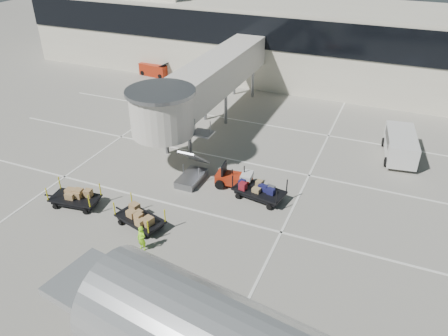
{
  "coord_description": "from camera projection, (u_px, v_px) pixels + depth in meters",
  "views": [
    {
      "loc": [
        10.79,
        -17.93,
        16.26
      ],
      "look_at": [
        1.3,
        4.45,
        2.0
      ],
      "focal_mm": 35.0,
      "sensor_mm": 36.0,
      "label": 1
    }
  ],
  "objects": [
    {
      "name": "belt_loader",
      "position": [
        155.0,
        70.0,
        50.08
      ],
      "size": [
        3.78,
        1.81,
        1.76
      ],
      "rotation": [
        0.0,
        0.0,
        -0.11
      ],
      "color": "#9B230E",
      "rests_on": "ground"
    },
    {
      "name": "suitcase_cart",
      "position": [
        259.0,
        192.0,
        28.45
      ],
      "size": [
        4.17,
        2.2,
        1.6
      ],
      "rotation": [
        0.0,
        0.0,
        -0.17
      ],
      "color": "black",
      "rests_on": "ground"
    },
    {
      "name": "terminal",
      "position": [
        301.0,
        41.0,
        47.92
      ],
      "size": [
        64.0,
        12.11,
        15.2
      ],
      "color": "beige",
      "rests_on": "ground"
    },
    {
      "name": "box_cart_near",
      "position": [
        138.0,
        218.0,
        25.94
      ],
      "size": [
        3.77,
        2.22,
        1.45
      ],
      "rotation": [
        0.0,
        0.0,
        -0.26
      ],
      "color": "black",
      "rests_on": "ground"
    },
    {
      "name": "minivan",
      "position": [
        401.0,
        143.0,
        33.09
      ],
      "size": [
        2.81,
        5.3,
        1.91
      ],
      "rotation": [
        0.0,
        0.0,
        0.15
      ],
      "color": "silver",
      "rests_on": "ground"
    },
    {
      "name": "ground_worker",
      "position": [
        142.0,
        239.0,
        23.97
      ],
      "size": [
        0.64,
        0.49,
        1.57
      ],
      "primitive_type": "imported",
      "rotation": [
        0.0,
        0.0,
        -0.23
      ],
      "color": "#89E217",
      "rests_on": "ground"
    },
    {
      "name": "jet_bridge",
      "position": [
        202.0,
        85.0,
        35.01
      ],
      "size": [
        5.7,
        20.4,
        6.03
      ],
      "color": "beige",
      "rests_on": "ground"
    },
    {
      "name": "ground",
      "position": [
        175.0,
        227.0,
        26.1
      ],
      "size": [
        140.0,
        140.0,
        0.0
      ],
      "primitive_type": "plane",
      "color": "#AAA798",
      "rests_on": "ground"
    },
    {
      "name": "box_cart_far",
      "position": [
        76.0,
        197.0,
        27.8
      ],
      "size": [
        3.86,
        1.94,
        1.48
      ],
      "rotation": [
        0.0,
        0.0,
        0.14
      ],
      "color": "black",
      "rests_on": "ground"
    },
    {
      "name": "baggage_tug",
      "position": [
        235.0,
        179.0,
        29.75
      ],
      "size": [
        2.58,
        1.79,
        1.62
      ],
      "rotation": [
        0.0,
        0.0,
        0.1
      ],
      "color": "#9B230E",
      "rests_on": "ground"
    },
    {
      "name": "lane_markings",
      "position": [
        225.0,
        156.0,
        33.73
      ],
      "size": [
        40.0,
        30.0,
        0.02
      ],
      "color": "white",
      "rests_on": "ground"
    }
  ]
}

